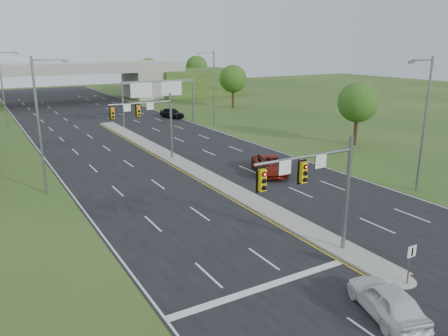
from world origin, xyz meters
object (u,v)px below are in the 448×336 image
Objects in this scene: overpass at (65,85)px; car_far_a at (270,165)px; signal_mast_near at (319,181)px; sign_gantry at (158,90)px; car_white at (387,300)px; keep_right_sign at (411,258)px; car_far_c at (172,113)px; signal_mast_far at (151,117)px.

overpass reaches higher than car_far_a.
sign_gantry is at bearing 78.75° from signal_mast_near.
overpass is 85.83m from car_white.
keep_right_sign is 20.60m from car_far_a.
overpass reaches higher than keep_right_sign.
car_far_a is at bearing -95.68° from car_white.
car_white is 0.96× the size of car_far_c.
sign_gantry is at bearing -83.77° from car_white.
signal_mast_near is 1.18× the size of car_far_a.
sign_gantry is 7.99m from car_far_c.
keep_right_sign is 84.55m from overpass.
signal_mast_far is 1.47× the size of car_far_c.
car_far_c is at bearing 49.66° from sign_gantry.
car_far_c is at bearing -87.04° from car_white.
car_white is 22.75m from car_far_a.
keep_right_sign is 3.37m from car_white.
signal_mast_far is (0.00, 25.00, 0.00)m from signal_mast_near.
car_white is (-3.07, -85.73, -2.76)m from overpass.
signal_mast_far is 30.91m from car_white.
signal_mast_near is at bearing -80.97° from car_white.
signal_mast_near reaches higher than car_far_a.
signal_mast_far is at bearing -74.38° from car_white.
signal_mast_near is at bearing -119.14° from car_far_c.
signal_mast_near is 1.53× the size of car_white.
signal_mast_far is 0.09× the size of overpass.
overpass is (2.26, 80.07, -1.17)m from signal_mast_near.
keep_right_sign reaches higher than car_far_c.
car_far_a is (8.01, -9.68, -3.88)m from signal_mast_far.
keep_right_sign is at bearing -81.83° from car_far_a.
signal_mast_far is 55.13m from overpass.
signal_mast_near is 45.88m from sign_gantry.
signal_mast_far reaches higher than sign_gantry.
overpass is 17.54× the size of car_white.
keep_right_sign is 0.48× the size of car_white.
signal_mast_near is 51.95m from car_far_c.
signal_mast_near is 0.60× the size of sign_gantry.
signal_mast_near reaches higher than car_far_c.
car_far_c is at bearing 62.12° from signal_mast_far.
overpass is 13.50× the size of car_far_a.
overpass reaches higher than sign_gantry.
keep_right_sign is at bearing -90.00° from overpass.
overpass is at bearing 100.79° from sign_gantry.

